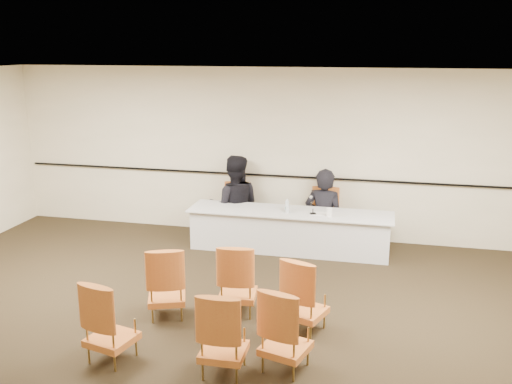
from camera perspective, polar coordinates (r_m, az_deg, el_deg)
floor at (r=6.95m, az=-4.27°, el=-14.52°), size 10.00×10.00×0.00m
ceiling at (r=6.09m, az=-4.81°, el=10.99°), size 10.00×10.00×0.00m
wall_back at (r=10.14m, az=2.34°, el=3.88°), size 10.00×0.04×3.00m
wall_rail at (r=10.18m, az=2.27°, el=1.63°), size 9.80×0.04×0.03m
panel_table at (r=9.60m, az=3.37°, el=-3.89°), size 3.41×0.80×0.68m
panelist_main at (r=10.02m, az=6.79°, el=-2.98°), size 0.75×0.55×1.90m
panelist_main_chair at (r=9.99m, az=6.80°, el=-2.42°), size 0.50×0.50×0.95m
panelist_second at (r=10.26m, az=-2.16°, el=-1.56°), size 1.06×0.90×1.91m
panelist_second_chair at (r=10.28m, az=-2.16°, el=-1.85°), size 0.50×0.50×0.95m
papers at (r=9.40m, az=6.37°, el=-2.18°), size 0.30×0.22×0.00m
microphone at (r=9.33m, az=5.73°, el=-1.39°), size 0.17×0.23×0.28m
water_bottle at (r=9.47m, az=3.12°, el=-1.33°), size 0.06×0.06×0.21m
drinking_glass at (r=9.41m, az=3.16°, el=-1.79°), size 0.08×0.08×0.10m
coffee_cup at (r=9.24m, az=7.34°, el=-2.05°), size 0.12×0.12×0.14m
aud_chair_front_left at (r=7.37m, az=-8.95°, el=-8.80°), size 0.64×0.64×0.95m
aud_chair_front_mid at (r=7.37m, az=-1.84°, el=-8.61°), size 0.56×0.56×0.95m
aud_chair_front_right at (r=6.95m, az=4.92°, el=-10.16°), size 0.64×0.64×0.95m
aud_chair_back_left at (r=6.52m, az=-14.33°, el=-12.31°), size 0.60×0.60×0.95m
aud_chair_back_mid at (r=6.11m, az=-3.27°, el=-13.79°), size 0.51×0.51×0.95m
aud_chair_back_right at (r=6.17m, az=3.01°, el=-13.47°), size 0.62×0.62×0.95m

